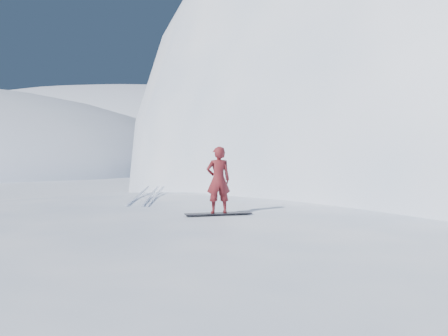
% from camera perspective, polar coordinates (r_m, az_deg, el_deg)
% --- Properties ---
extents(ground, '(400.00, 400.00, 0.00)m').
position_cam_1_polar(ground, '(12.16, -8.85, -17.23)').
color(ground, white).
rests_on(ground, ground).
extents(near_ridge, '(36.00, 28.00, 4.80)m').
position_cam_1_polar(near_ridge, '(14.72, -1.50, -13.57)').
color(near_ridge, white).
rests_on(near_ridge, ground).
extents(peak_shoulder, '(28.00, 24.00, 18.00)m').
position_cam_1_polar(peak_shoulder, '(31.89, 20.12, -4.75)').
color(peak_shoulder, white).
rests_on(peak_shoulder, ground).
extents(far_ridge_c, '(140.00, 90.00, 36.00)m').
position_cam_1_polar(far_ridge_c, '(128.52, -11.61, 1.07)').
color(far_ridge_c, white).
rests_on(far_ridge_c, ground).
extents(wind_bumps, '(16.00, 14.40, 1.00)m').
position_cam_1_polar(wind_bumps, '(14.24, -8.50, -14.18)').
color(wind_bumps, white).
rests_on(wind_bumps, ground).
extents(snowboard, '(1.67, 0.90, 0.03)m').
position_cam_1_polar(snowboard, '(12.47, -0.65, -5.23)').
color(snowboard, black).
rests_on(snowboard, near_ridge).
extents(snowboarder, '(0.71, 0.59, 1.66)m').
position_cam_1_polar(snowboarder, '(12.38, -0.65, -1.37)').
color(snowboarder, maroon).
rests_on(snowboarder, snowboard).
extents(board_tracks, '(1.79, 5.91, 0.04)m').
position_cam_1_polar(board_tracks, '(17.21, -8.55, -2.96)').
color(board_tracks, silver).
rests_on(board_tracks, ground).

